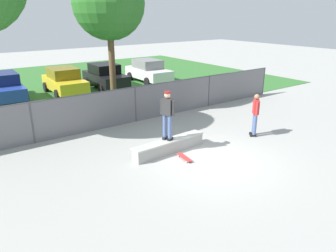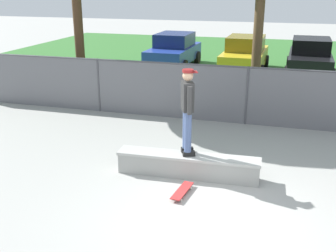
% 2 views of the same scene
% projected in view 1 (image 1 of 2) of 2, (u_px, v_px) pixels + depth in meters
% --- Properties ---
extents(ground_plane, '(80.00, 80.00, 0.00)m').
position_uv_depth(ground_plane, '(213.00, 161.00, 11.42)').
color(ground_plane, '#9E9E99').
extents(grass_strip, '(30.82, 20.00, 0.02)m').
position_uv_depth(grass_strip, '(65.00, 85.00, 23.42)').
color(grass_strip, '#336B2D').
rests_on(grass_strip, ground).
extents(concrete_ledge, '(3.09, 0.62, 0.49)m').
position_uv_depth(concrete_ledge, '(169.00, 146.00, 12.04)').
color(concrete_ledge, '#999993').
rests_on(concrete_ledge, ground).
extents(skateboarder, '(0.39, 0.56, 1.84)m').
position_uv_depth(skateboarder, '(167.00, 113.00, 11.63)').
color(skateboarder, black).
rests_on(skateboarder, concrete_ledge).
extents(skateboard, '(0.30, 0.82, 0.09)m').
position_uv_depth(skateboard, '(185.00, 157.00, 11.51)').
color(skateboard, red).
rests_on(skateboard, ground).
extents(chainlink_fence, '(18.89, 0.07, 1.73)m').
position_uv_depth(chainlink_fence, '(136.00, 103.00, 15.22)').
color(chainlink_fence, '#4C4C51').
rests_on(chainlink_fence, ground).
extents(tree_near_right, '(3.53, 3.53, 7.16)m').
position_uv_depth(tree_near_right, '(109.00, 4.00, 15.58)').
color(tree_near_right, brown).
rests_on(tree_near_right, ground).
extents(car_blue, '(2.11, 4.25, 1.66)m').
position_uv_depth(car_blue, '(4.00, 87.00, 18.90)').
color(car_blue, '#233D9E').
rests_on(car_blue, ground).
extents(car_yellow, '(2.11, 4.25, 1.66)m').
position_uv_depth(car_yellow, '(64.00, 81.00, 20.61)').
color(car_yellow, gold).
rests_on(car_yellow, ground).
extents(car_black, '(2.11, 4.25, 1.66)m').
position_uv_depth(car_black, '(105.00, 76.00, 22.25)').
color(car_black, black).
rests_on(car_black, ground).
extents(car_white, '(2.11, 4.25, 1.66)m').
position_uv_depth(car_white, '(148.00, 71.00, 24.20)').
color(car_white, silver).
rests_on(car_white, ground).
extents(bystander, '(0.44, 0.48, 1.82)m').
position_uv_depth(bystander, '(255.00, 113.00, 13.41)').
color(bystander, black).
rests_on(bystander, ground).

